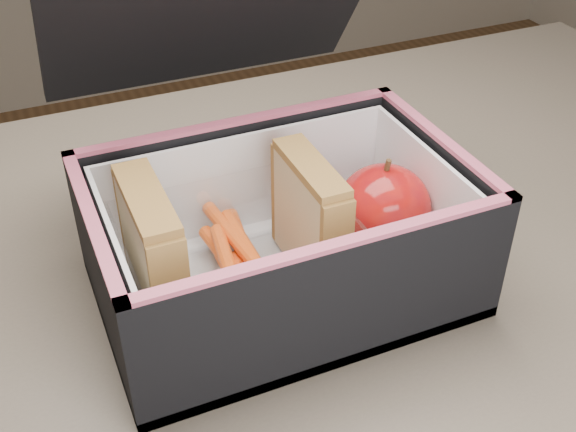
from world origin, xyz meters
The scene contains 8 objects.
kitchen_table centered at (0.00, 0.00, 0.66)m, with size 1.20×0.80×0.75m.
lunch_bag centered at (-0.02, 0.02, 0.81)m, with size 0.29×0.30×0.26m.
plastic_tub centered at (-0.06, 0.01, 0.80)m, with size 0.17×0.12×0.07m, color white, non-canonical shape.
sandwich_left centered at (-0.12, 0.01, 0.82)m, with size 0.03×0.10×0.11m.
sandwich_right centered at (0.00, 0.01, 0.82)m, with size 0.03×0.09×0.10m.
carrot_sticks centered at (-0.05, 0.01, 0.78)m, with size 0.05×0.15×0.03m.
paper_napkin centered at (0.07, 0.01, 0.77)m, with size 0.07×0.07×0.01m, color white.
red_apple centered at (0.07, 0.01, 0.81)m, with size 0.08×0.08×0.08m.
Camera 1 is at (-0.19, -0.40, 1.14)m, focal length 45.00 mm.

